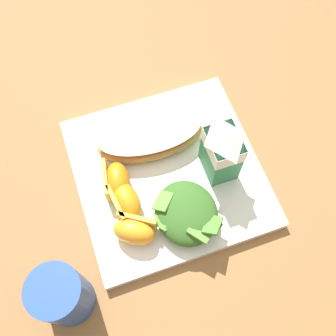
{
  "coord_description": "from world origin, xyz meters",
  "views": [
    {
      "loc": [
        0.24,
        -0.08,
        0.58
      ],
      "look_at": [
        0.0,
        0.0,
        0.03
      ],
      "focal_mm": 42.95,
      "sensor_mm": 36.0,
      "label": 1
    }
  ],
  "objects_px": {
    "cheesy_pizza_bread": "(150,136)",
    "orange_wedge_middle": "(126,201)",
    "green_salad_pile": "(184,214)",
    "milk_carton": "(222,150)",
    "white_plate": "(168,173)",
    "orange_wedge_front": "(116,179)",
    "drinking_blue_cup": "(62,296)",
    "orange_wedge_rear": "(134,230)"
  },
  "relations": [
    {
      "from": "cheesy_pizza_bread",
      "to": "orange_wedge_middle",
      "type": "height_order",
      "value": "orange_wedge_middle"
    },
    {
      "from": "cheesy_pizza_bread",
      "to": "green_salad_pile",
      "type": "distance_m",
      "value": 0.14
    },
    {
      "from": "orange_wedge_middle",
      "to": "milk_carton",
      "type": "bearing_deg",
      "value": 95.26
    },
    {
      "from": "green_salad_pile",
      "to": "orange_wedge_middle",
      "type": "distance_m",
      "value": 0.09
    },
    {
      "from": "white_plate",
      "to": "milk_carton",
      "type": "height_order",
      "value": "milk_carton"
    },
    {
      "from": "orange_wedge_front",
      "to": "cheesy_pizza_bread",
      "type": "bearing_deg",
      "value": 126.73
    },
    {
      "from": "milk_carton",
      "to": "cheesy_pizza_bread",
      "type": "bearing_deg",
      "value": -132.22
    },
    {
      "from": "white_plate",
      "to": "orange_wedge_front",
      "type": "xyz_separation_m",
      "value": [
        -0.0,
        -0.08,
        0.03
      ]
    },
    {
      "from": "white_plate",
      "to": "cheesy_pizza_bread",
      "type": "height_order",
      "value": "cheesy_pizza_bread"
    },
    {
      "from": "cheesy_pizza_bread",
      "to": "drinking_blue_cup",
      "type": "distance_m",
      "value": 0.27
    },
    {
      "from": "cheesy_pizza_bread",
      "to": "green_salad_pile",
      "type": "bearing_deg",
      "value": 2.42
    },
    {
      "from": "orange_wedge_front",
      "to": "drinking_blue_cup",
      "type": "bearing_deg",
      "value": -37.76
    },
    {
      "from": "white_plate",
      "to": "drinking_blue_cup",
      "type": "xyz_separation_m",
      "value": [
        0.14,
        -0.19,
        0.04
      ]
    },
    {
      "from": "orange_wedge_front",
      "to": "orange_wedge_rear",
      "type": "distance_m",
      "value": 0.08
    },
    {
      "from": "orange_wedge_front",
      "to": "orange_wedge_middle",
      "type": "height_order",
      "value": "same"
    },
    {
      "from": "white_plate",
      "to": "green_salad_pile",
      "type": "bearing_deg",
      "value": -2.83
    },
    {
      "from": "cheesy_pizza_bread",
      "to": "milk_carton",
      "type": "height_order",
      "value": "milk_carton"
    },
    {
      "from": "orange_wedge_front",
      "to": "drinking_blue_cup",
      "type": "height_order",
      "value": "drinking_blue_cup"
    },
    {
      "from": "orange_wedge_middle",
      "to": "white_plate",
      "type": "bearing_deg",
      "value": 113.57
    },
    {
      "from": "green_salad_pile",
      "to": "drinking_blue_cup",
      "type": "relative_size",
      "value": 1.0
    },
    {
      "from": "cheesy_pizza_bread",
      "to": "green_salad_pile",
      "type": "height_order",
      "value": "green_salad_pile"
    },
    {
      "from": "white_plate",
      "to": "drinking_blue_cup",
      "type": "relative_size",
      "value": 2.65
    },
    {
      "from": "white_plate",
      "to": "green_salad_pile",
      "type": "relative_size",
      "value": 2.66
    },
    {
      "from": "cheesy_pizza_bread",
      "to": "orange_wedge_middle",
      "type": "distance_m",
      "value": 0.11
    },
    {
      "from": "white_plate",
      "to": "drinking_blue_cup",
      "type": "bearing_deg",
      "value": -54.3
    },
    {
      "from": "green_salad_pile",
      "to": "orange_wedge_middle",
      "type": "relative_size",
      "value": 1.63
    },
    {
      "from": "green_salad_pile",
      "to": "orange_wedge_front",
      "type": "bearing_deg",
      "value": -137.79
    },
    {
      "from": "orange_wedge_front",
      "to": "orange_wedge_rear",
      "type": "relative_size",
      "value": 0.94
    },
    {
      "from": "orange_wedge_front",
      "to": "milk_carton",
      "type": "bearing_deg",
      "value": 81.21
    },
    {
      "from": "green_salad_pile",
      "to": "orange_wedge_front",
      "type": "relative_size",
      "value": 1.61
    },
    {
      "from": "cheesy_pizza_bread",
      "to": "orange_wedge_rear",
      "type": "height_order",
      "value": "orange_wedge_rear"
    },
    {
      "from": "cheesy_pizza_bread",
      "to": "milk_carton",
      "type": "bearing_deg",
      "value": 47.78
    },
    {
      "from": "cheesy_pizza_bread",
      "to": "milk_carton",
      "type": "relative_size",
      "value": 1.59
    },
    {
      "from": "orange_wedge_middle",
      "to": "orange_wedge_rear",
      "type": "xyz_separation_m",
      "value": [
        0.05,
        -0.0,
        0.0
      ]
    },
    {
      "from": "green_salad_pile",
      "to": "orange_wedge_rear",
      "type": "bearing_deg",
      "value": -90.1
    },
    {
      "from": "white_plate",
      "to": "milk_carton",
      "type": "distance_m",
      "value": 0.1
    },
    {
      "from": "orange_wedge_middle",
      "to": "cheesy_pizza_bread",
      "type": "bearing_deg",
      "value": 143.57
    },
    {
      "from": "green_salad_pile",
      "to": "orange_wedge_rear",
      "type": "xyz_separation_m",
      "value": [
        -0.0,
        -0.07,
        -0.0
      ]
    },
    {
      "from": "green_salad_pile",
      "to": "cheesy_pizza_bread",
      "type": "bearing_deg",
      "value": -177.58
    },
    {
      "from": "white_plate",
      "to": "milk_carton",
      "type": "xyz_separation_m",
      "value": [
        0.02,
        0.08,
        0.07
      ]
    },
    {
      "from": "orange_wedge_rear",
      "to": "drinking_blue_cup",
      "type": "relative_size",
      "value": 0.66
    },
    {
      "from": "white_plate",
      "to": "orange_wedge_middle",
      "type": "relative_size",
      "value": 4.33
    }
  ]
}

